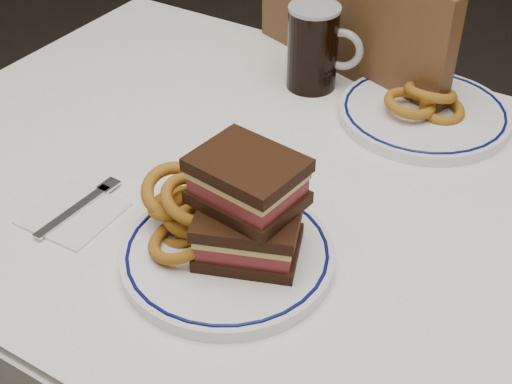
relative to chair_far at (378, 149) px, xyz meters
The scene contains 10 objects.
dining_table 0.49m from the chair_far, 84.81° to the right, with size 1.27×0.87×0.75m.
chair_far is the anchor object (origin of this frame).
main_plate 0.70m from the chair_far, 85.09° to the right, with size 0.27×0.27×0.02m.
reuben_sandwich 0.71m from the chair_far, 83.22° to the right, with size 0.16×0.14×0.13m.
onion_rings_main 0.71m from the chair_far, 91.02° to the right, with size 0.14×0.14×0.10m.
ketchup_ramekin 0.65m from the chair_far, 89.91° to the right, with size 0.06×0.06×0.03m.
beer_mug 0.37m from the chair_far, 108.65° to the right, with size 0.13×0.09×0.15m.
far_plate 0.34m from the chair_far, 53.92° to the right, with size 0.28×0.28×0.02m.
onion_rings_far 0.37m from the chair_far, 54.36° to the right, with size 0.13×0.12×0.06m.
napkin_fork 0.75m from the chair_far, 104.53° to the right, with size 0.12×0.15×0.01m.
Camera 1 is at (0.40, -0.73, 1.38)m, focal length 50.00 mm.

